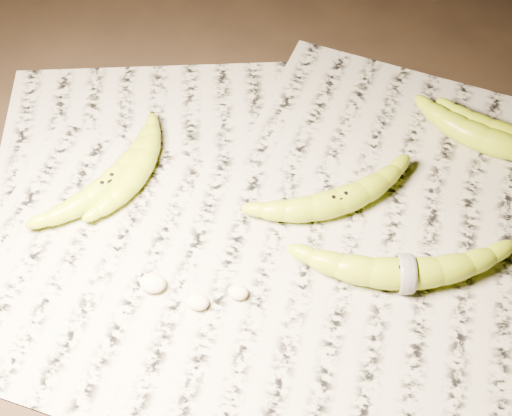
% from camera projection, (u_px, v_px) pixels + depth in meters
% --- Properties ---
extents(ground, '(3.00, 3.00, 0.00)m').
position_uv_depth(ground, '(243.00, 229.00, 0.95)').
color(ground, black).
rests_on(ground, ground).
extents(newspaper_patch, '(0.90, 0.70, 0.01)m').
position_uv_depth(newspaper_patch, '(273.00, 230.00, 0.94)').
color(newspaper_patch, '#A8A490').
rests_on(newspaper_patch, ground).
extents(banana_left_a, '(0.14, 0.20, 0.03)m').
position_uv_depth(banana_left_a, '(107.00, 183.00, 0.96)').
color(banana_left_a, '#B7CB19').
rests_on(banana_left_a, newspaper_patch).
extents(banana_left_b, '(0.08, 0.18, 0.03)m').
position_uv_depth(banana_left_b, '(138.00, 169.00, 0.98)').
color(banana_left_b, '#B7CB19').
rests_on(banana_left_b, newspaper_patch).
extents(banana_center, '(0.21, 0.16, 0.04)m').
position_uv_depth(banana_center, '(338.00, 200.00, 0.94)').
color(banana_center, '#B7CB19').
rests_on(banana_center, newspaper_patch).
extents(banana_taped, '(0.26, 0.12, 0.04)m').
position_uv_depth(banana_taped, '(406.00, 272.00, 0.88)').
color(banana_taped, '#B7CB19').
rests_on(banana_taped, newspaper_patch).
extents(banana_upper_a, '(0.20, 0.10, 0.04)m').
position_uv_depth(banana_upper_a, '(512.00, 136.00, 1.01)').
color(banana_upper_a, '#B7CB19').
rests_on(banana_upper_a, newspaper_patch).
extents(banana_upper_b, '(0.20, 0.11, 0.04)m').
position_uv_depth(banana_upper_b, '(486.00, 138.00, 1.01)').
color(banana_upper_b, '#B7CB19').
rests_on(banana_upper_b, newspaper_patch).
extents(measuring_tape, '(0.02, 0.05, 0.05)m').
position_uv_depth(measuring_tape, '(406.00, 272.00, 0.88)').
color(measuring_tape, white).
rests_on(measuring_tape, newspaper_patch).
extents(flesh_chunk_a, '(0.03, 0.03, 0.02)m').
position_uv_depth(flesh_chunk_a, '(152.00, 281.00, 0.88)').
color(flesh_chunk_a, beige).
rests_on(flesh_chunk_a, newspaper_patch).
extents(flesh_chunk_b, '(0.03, 0.02, 0.02)m').
position_uv_depth(flesh_chunk_b, '(198.00, 300.00, 0.87)').
color(flesh_chunk_b, beige).
rests_on(flesh_chunk_b, newspaper_patch).
extents(flesh_chunk_c, '(0.03, 0.02, 0.01)m').
position_uv_depth(flesh_chunk_c, '(238.00, 291.00, 0.88)').
color(flesh_chunk_c, beige).
rests_on(flesh_chunk_c, newspaper_patch).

